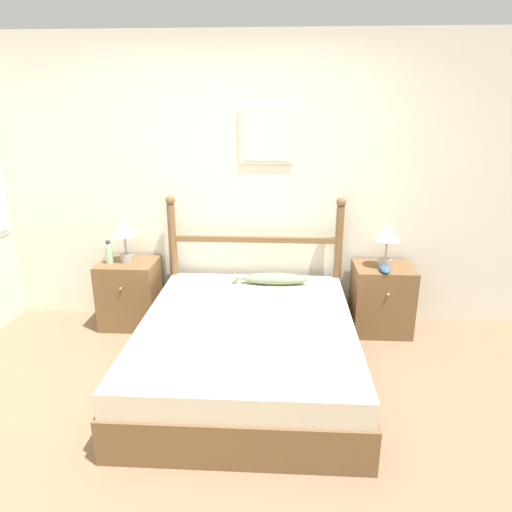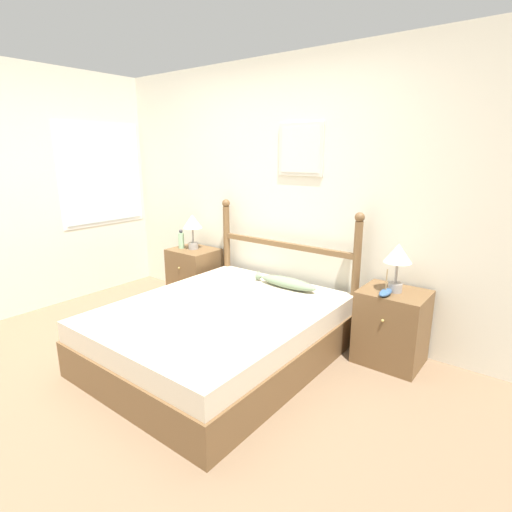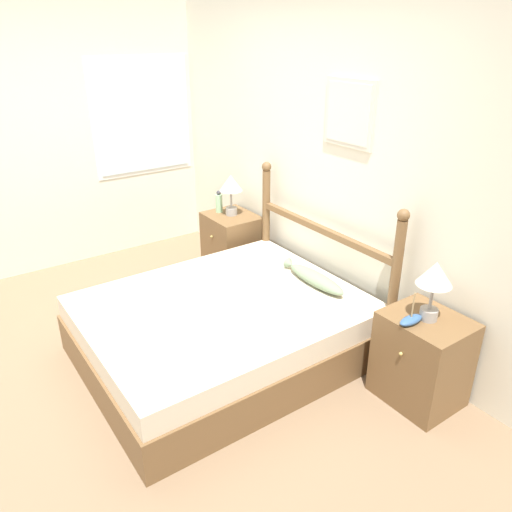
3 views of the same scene
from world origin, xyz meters
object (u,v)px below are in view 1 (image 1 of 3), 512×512
(bed, at_px, (247,348))
(nightstand_right, at_px, (381,299))
(table_lamp_left, at_px, (124,231))
(fish_pillow, at_px, (272,279))
(nightstand_left, at_px, (130,293))
(model_boat, at_px, (385,269))
(bottle, at_px, (109,253))
(table_lamp_right, at_px, (387,235))

(bed, bearing_deg, nightstand_right, 35.28)
(table_lamp_left, bearing_deg, bed, -35.36)
(nightstand_right, xyz_separation_m, fish_pillow, (-0.97, -0.08, 0.20))
(nightstand_left, height_order, model_boat, model_boat)
(nightstand_right, xyz_separation_m, model_boat, (-0.03, -0.14, 0.33))
(nightstand_left, xyz_separation_m, nightstand_right, (2.28, 0.00, 0.00))
(nightstand_right, bearing_deg, fish_pillow, -175.40)
(nightstand_left, relative_size, bottle, 2.82)
(bottle, bearing_deg, table_lamp_right, 0.94)
(table_lamp_left, relative_size, fish_pillow, 0.60)
(model_boat, bearing_deg, nightstand_right, 78.70)
(bed, relative_size, model_boat, 9.23)
(nightstand_right, distance_m, fish_pillow, 1.00)
(table_lamp_right, distance_m, model_boat, 0.29)
(table_lamp_right, bearing_deg, model_boat, -102.19)
(nightstand_right, relative_size, bottle, 2.82)
(model_boat, height_order, fish_pillow, model_boat)
(model_boat, bearing_deg, fish_pillow, 176.42)
(table_lamp_right, bearing_deg, table_lamp_left, 179.61)
(bed, xyz_separation_m, model_boat, (1.11, 0.67, 0.41))
(nightstand_left, distance_m, nightstand_right, 2.28)
(nightstand_right, distance_m, table_lamp_right, 0.59)
(nightstand_right, relative_size, table_lamp_right, 1.57)
(fish_pillow, bearing_deg, bed, -102.93)
(bottle, distance_m, model_boat, 2.40)
(table_lamp_right, bearing_deg, bottle, -179.06)
(bed, distance_m, table_lamp_right, 1.55)
(nightstand_left, relative_size, nightstand_right, 1.00)
(bed, relative_size, fish_pillow, 3.02)
(table_lamp_left, relative_size, table_lamp_right, 1.00)
(bed, height_order, model_boat, model_boat)
(nightstand_left, xyz_separation_m, table_lamp_left, (-0.01, 0.01, 0.59))
(table_lamp_right, relative_size, fish_pillow, 0.60)
(bottle, distance_m, fish_pillow, 1.47)
(nightstand_left, relative_size, table_lamp_right, 1.57)
(bed, distance_m, bottle, 1.57)
(bed, xyz_separation_m, nightstand_right, (1.14, 0.81, 0.08))
(table_lamp_right, xyz_separation_m, bottle, (-2.43, -0.04, -0.18))
(table_lamp_left, bearing_deg, bottle, -157.71)
(table_lamp_right, bearing_deg, nightstand_right, 93.27)
(nightstand_left, bearing_deg, table_lamp_left, 133.71)
(model_boat, distance_m, fish_pillow, 0.96)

